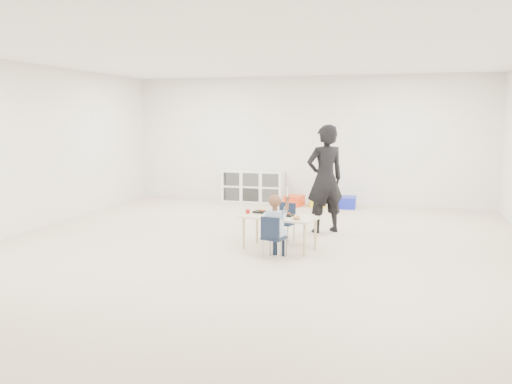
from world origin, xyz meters
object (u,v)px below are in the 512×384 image
(chair_near, at_px, (274,237))
(cubby_shelf, at_px, (253,186))
(child, at_px, (274,225))
(adult, at_px, (325,179))
(table, at_px, (279,232))

(chair_near, distance_m, cubby_shelf, 4.98)
(cubby_shelf, bearing_deg, chair_near, -70.94)
(child, bearing_deg, cubby_shelf, 121.22)
(child, relative_size, adult, 0.52)
(table, height_order, adult, adult)
(chair_near, xyz_separation_m, child, (0.00, 0.00, 0.17))
(chair_near, distance_m, adult, 2.01)
(table, distance_m, chair_near, 0.51)
(chair_near, relative_size, cubby_shelf, 0.42)
(table, bearing_deg, adult, 83.68)
(cubby_shelf, bearing_deg, adult, -54.22)
(table, relative_size, cubby_shelf, 0.83)
(chair_near, bearing_deg, child, 0.00)
(child, xyz_separation_m, adult, (0.41, 1.88, 0.43))
(child, bearing_deg, adult, 89.75)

